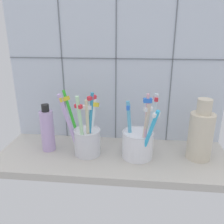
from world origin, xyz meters
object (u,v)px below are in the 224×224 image
object	(u,v)px
toothbrush_cup_right	(138,142)
soap_bottle	(47,130)
ceramic_vase	(201,134)
toothbrush_cup_left	(86,139)

from	to	relation	value
toothbrush_cup_right	soap_bottle	bearing A→B (deg)	175.75
toothbrush_cup_right	ceramic_vase	xyz separation A→B (cm)	(16.22, 1.56, 2.58)
toothbrush_cup_right	soap_bottle	distance (cm)	25.79
toothbrush_cup_right	toothbrush_cup_left	bearing A→B (deg)	179.36
toothbrush_cup_left	toothbrush_cup_right	xyz separation A→B (cm)	(14.24, -0.16, -0.31)
toothbrush_cup_left	toothbrush_cup_right	world-z (taller)	toothbrush_cup_right
toothbrush_cup_left	ceramic_vase	distance (cm)	30.57
soap_bottle	toothbrush_cup_left	bearing A→B (deg)	-8.70
soap_bottle	toothbrush_cup_right	bearing A→B (deg)	-4.25
toothbrush_cup_right	ceramic_vase	bearing A→B (deg)	5.48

